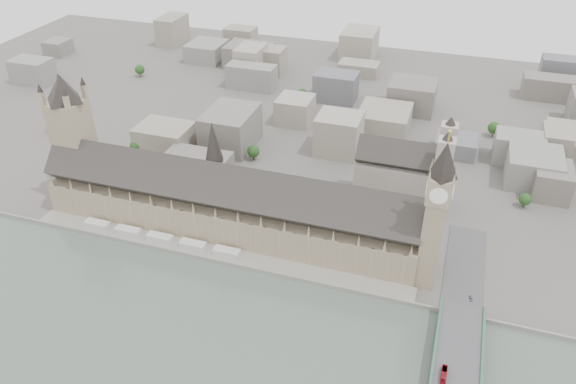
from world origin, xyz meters
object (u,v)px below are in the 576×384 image
(palace_of_westminster, at_px, (227,205))
(victoria_tower, at_px, (73,133))
(elizabeth_tower, at_px, (437,207))
(red_bus_north, at_px, (444,374))
(car_approach, at_px, (471,299))
(westminster_abbey, at_px, (405,174))

(palace_of_westminster, xyz_separation_m, victoria_tower, (-122.00, 6.30, 32.50))
(elizabeth_tower, distance_m, red_bus_north, 92.91)
(victoria_tower, bearing_deg, red_bus_north, -19.17)
(palace_of_westminster, distance_m, elizabeth_tower, 142.94)
(palace_of_westminster, relative_size, elizabeth_tower, 2.47)
(elizabeth_tower, height_order, car_approach, elizabeth_tower)
(victoria_tower, bearing_deg, elizabeth_tower, -3.96)
(victoria_tower, xyz_separation_m, car_approach, (287.90, -35.78, -44.32))
(westminster_abbey, height_order, car_approach, westminster_abbey)
(red_bus_north, bearing_deg, victoria_tower, 161.55)
(red_bus_north, relative_size, car_approach, 2.57)
(palace_of_westminster, bearing_deg, westminster_abbey, 34.17)
(elizabeth_tower, height_order, red_bus_north, elizabeth_tower)
(victoria_tower, height_order, red_bus_north, victoria_tower)
(car_approach, bearing_deg, palace_of_westminster, 156.97)
(elizabeth_tower, relative_size, westminster_abbey, 1.58)
(palace_of_westminster, bearing_deg, elizabeth_tower, -4.85)
(palace_of_westminster, distance_m, victoria_tower, 126.41)
(red_bus_north, bearing_deg, palace_of_westminster, 150.63)
(westminster_abbey, distance_m, red_bus_north, 172.06)
(victoria_tower, distance_m, westminster_abbey, 244.79)
(westminster_abbey, relative_size, car_approach, 15.44)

